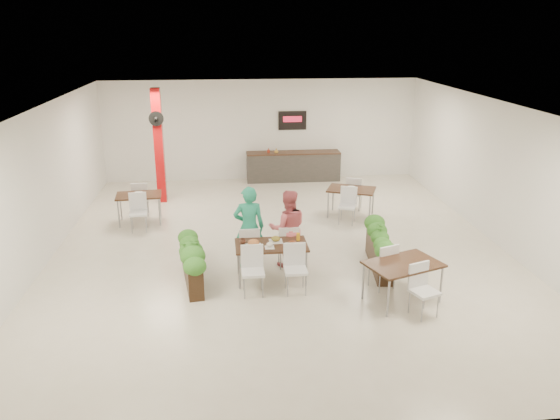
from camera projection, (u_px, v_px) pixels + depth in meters
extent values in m
plane|color=beige|center=(280.00, 248.00, 12.37)|extent=(12.00, 12.00, 0.00)
cube|color=white|center=(261.00, 130.00, 17.51)|extent=(10.00, 0.10, 3.20)
cube|color=white|center=(332.00, 320.00, 6.20)|extent=(10.00, 0.10, 3.20)
cube|color=white|center=(42.00, 186.00, 11.39)|extent=(0.10, 12.00, 3.20)
cube|color=white|center=(500.00, 174.00, 12.33)|extent=(0.10, 12.00, 3.20)
cube|color=white|center=(280.00, 106.00, 11.34)|extent=(10.00, 12.00, 0.04)
cube|color=#B60C0E|center=(159.00, 146.00, 15.16)|extent=(0.25, 0.25, 3.20)
cylinder|color=black|center=(156.00, 119.00, 14.73)|extent=(0.40, 0.06, 0.40)
sphere|color=black|center=(156.00, 119.00, 14.69)|extent=(0.12, 0.12, 0.12)
cube|color=#302D2B|center=(293.00, 167.00, 17.64)|extent=(3.00, 0.60, 0.90)
cube|color=black|center=(293.00, 153.00, 17.49)|extent=(3.00, 0.62, 0.04)
cube|color=black|center=(292.00, 121.00, 17.47)|extent=(0.90, 0.04, 0.60)
cube|color=red|center=(293.00, 119.00, 17.43)|extent=(0.60, 0.02, 0.18)
imported|color=#A02B1A|center=(268.00, 150.00, 17.38)|extent=(0.09, 0.09, 0.19)
imported|color=gold|center=(276.00, 150.00, 17.41)|extent=(0.13, 0.13, 0.17)
cube|color=black|center=(271.00, 245.00, 10.61)|extent=(1.41, 0.81, 0.04)
cylinder|color=gray|center=(240.00, 272.00, 10.34)|extent=(0.04, 0.04, 0.71)
cylinder|color=gray|center=(306.00, 269.00, 10.48)|extent=(0.04, 0.04, 0.71)
cylinder|color=gray|center=(238.00, 257.00, 10.98)|extent=(0.04, 0.04, 0.71)
cylinder|color=gray|center=(301.00, 255.00, 11.12)|extent=(0.04, 0.04, 0.71)
cube|color=white|center=(249.00, 247.00, 11.22)|extent=(0.42, 0.42, 0.05)
cube|color=white|center=(250.00, 240.00, 10.96)|extent=(0.42, 0.04, 0.45)
cylinder|color=gray|center=(257.00, 254.00, 11.48)|extent=(0.02, 0.02, 0.43)
cylinder|color=gray|center=(241.00, 255.00, 11.44)|extent=(0.02, 0.02, 0.43)
cylinder|color=gray|center=(258.00, 261.00, 11.16)|extent=(0.02, 0.02, 0.43)
cylinder|color=gray|center=(242.00, 262.00, 11.12)|extent=(0.02, 0.02, 0.43)
cube|color=white|center=(288.00, 246.00, 11.31)|extent=(0.42, 0.42, 0.05)
cube|color=white|center=(289.00, 238.00, 11.05)|extent=(0.42, 0.04, 0.45)
cylinder|color=gray|center=(295.00, 253.00, 11.56)|extent=(0.02, 0.02, 0.43)
cylinder|color=gray|center=(279.00, 253.00, 11.52)|extent=(0.02, 0.02, 0.43)
cylinder|color=gray|center=(297.00, 259.00, 11.24)|extent=(0.02, 0.02, 0.43)
cylinder|color=gray|center=(281.00, 260.00, 11.20)|extent=(0.02, 0.02, 0.43)
cube|color=white|center=(253.00, 272.00, 10.09)|extent=(0.42, 0.42, 0.05)
cube|color=white|center=(252.00, 256.00, 10.19)|extent=(0.42, 0.04, 0.45)
cylinder|color=gray|center=(244.00, 288.00, 9.99)|extent=(0.02, 0.02, 0.43)
cylinder|color=gray|center=(263.00, 287.00, 10.03)|extent=(0.02, 0.02, 0.43)
cylinder|color=gray|center=(244.00, 280.00, 10.31)|extent=(0.02, 0.02, 0.43)
cylinder|color=gray|center=(261.00, 279.00, 10.35)|extent=(0.02, 0.02, 0.43)
cube|color=white|center=(296.00, 270.00, 10.18)|extent=(0.42, 0.42, 0.05)
cube|color=white|center=(294.00, 254.00, 10.28)|extent=(0.42, 0.04, 0.45)
cylinder|color=gray|center=(288.00, 286.00, 10.07)|extent=(0.02, 0.02, 0.43)
cylinder|color=gray|center=(306.00, 285.00, 10.11)|extent=(0.02, 0.02, 0.43)
cylinder|color=gray|center=(286.00, 278.00, 10.39)|extent=(0.02, 0.02, 0.43)
cylinder|color=gray|center=(303.00, 277.00, 10.43)|extent=(0.02, 0.02, 0.43)
cube|color=white|center=(254.00, 247.00, 10.47)|extent=(0.30, 0.30, 0.01)
ellipsoid|color=#A65A29|center=(254.00, 243.00, 10.45)|extent=(0.22, 0.22, 0.13)
cube|color=white|center=(276.00, 241.00, 10.72)|extent=(0.26, 0.26, 0.01)
ellipsoid|color=orange|center=(276.00, 238.00, 10.71)|extent=(0.18, 0.18, 0.11)
cube|color=white|center=(292.00, 245.00, 10.53)|extent=(0.26, 0.26, 0.01)
ellipsoid|color=#441D0D|center=(292.00, 243.00, 10.51)|extent=(0.16, 0.16, 0.10)
cube|color=white|center=(270.00, 247.00, 10.43)|extent=(0.18, 0.18, 0.01)
ellipsoid|color=white|center=(270.00, 245.00, 10.41)|extent=(0.12, 0.12, 0.07)
cylinder|color=gold|center=(298.00, 237.00, 10.78)|extent=(0.07, 0.07, 0.15)
imported|color=brown|center=(243.00, 241.00, 10.63)|extent=(0.12, 0.12, 0.10)
imported|color=#239976|center=(249.00, 227.00, 11.14)|extent=(0.64, 0.42, 1.74)
imported|color=#DC616B|center=(288.00, 228.00, 11.23)|extent=(0.80, 0.63, 1.64)
cube|color=black|center=(192.00, 269.00, 10.63)|extent=(0.52, 1.69, 0.56)
ellipsoid|color=#275F1B|center=(195.00, 265.00, 9.87)|extent=(0.40, 0.40, 0.32)
ellipsoid|color=#275F1B|center=(193.00, 257.00, 10.19)|extent=(0.40, 0.40, 0.32)
ellipsoid|color=#275F1B|center=(191.00, 250.00, 10.50)|extent=(0.40, 0.40, 0.32)
ellipsoid|color=#275F1B|center=(190.00, 244.00, 10.82)|extent=(0.40, 0.40, 0.32)
ellipsoid|color=#275F1B|center=(188.00, 238.00, 11.13)|extent=(0.40, 0.40, 0.32)
imported|color=#275F1B|center=(191.00, 247.00, 10.48)|extent=(0.33, 0.28, 0.36)
cube|color=black|center=(379.00, 254.00, 11.27)|extent=(0.50, 1.81, 0.59)
ellipsoid|color=#275F1B|center=(386.00, 250.00, 10.43)|extent=(0.40, 0.40, 0.32)
ellipsoid|color=#275F1B|center=(383.00, 242.00, 10.79)|extent=(0.40, 0.40, 0.32)
ellipsoid|color=#275F1B|center=(380.00, 236.00, 11.14)|extent=(0.40, 0.40, 0.32)
ellipsoid|color=#275F1B|center=(377.00, 229.00, 11.49)|extent=(0.40, 0.40, 0.32)
ellipsoid|color=#275F1B|center=(375.00, 223.00, 11.84)|extent=(0.40, 0.40, 0.32)
imported|color=#275F1B|center=(380.00, 232.00, 11.11)|extent=(0.22, 0.22, 0.39)
cube|color=black|center=(139.00, 195.00, 13.74)|extent=(1.17, 0.84, 0.04)
cylinder|color=gray|center=(119.00, 214.00, 13.48)|extent=(0.04, 0.04, 0.71)
cylinder|color=gray|center=(160.00, 212.00, 13.66)|extent=(0.04, 0.04, 0.71)
cylinder|color=gray|center=(121.00, 207.00, 14.06)|extent=(0.04, 0.04, 0.71)
cylinder|color=gray|center=(160.00, 204.00, 14.24)|extent=(0.04, 0.04, 0.71)
cube|color=white|center=(141.00, 199.00, 14.39)|extent=(0.46, 0.46, 0.05)
cube|color=white|center=(140.00, 192.00, 14.13)|extent=(0.42, 0.08, 0.45)
cylinder|color=gray|center=(148.00, 205.00, 14.65)|extent=(0.02, 0.02, 0.43)
cylinder|color=gray|center=(135.00, 206.00, 14.59)|extent=(0.02, 0.02, 0.43)
cylinder|color=gray|center=(148.00, 209.00, 14.33)|extent=(0.02, 0.02, 0.43)
cylinder|color=gray|center=(134.00, 210.00, 14.27)|extent=(0.02, 0.02, 0.43)
cube|color=white|center=(138.00, 213.00, 13.27)|extent=(0.46, 0.46, 0.05)
cube|color=white|center=(138.00, 201.00, 13.37)|extent=(0.42, 0.08, 0.45)
cylinder|color=gray|center=(131.00, 225.00, 13.16)|extent=(0.02, 0.02, 0.43)
cylinder|color=gray|center=(146.00, 224.00, 13.22)|extent=(0.02, 0.02, 0.43)
cylinder|color=gray|center=(132.00, 221.00, 13.47)|extent=(0.02, 0.02, 0.43)
cylinder|color=gray|center=(146.00, 220.00, 13.53)|extent=(0.02, 0.02, 0.43)
imported|color=white|center=(138.00, 193.00, 13.72)|extent=(0.22, 0.22, 0.05)
cube|color=black|center=(351.00, 189.00, 14.22)|extent=(1.41, 1.19, 0.04)
cylinder|color=gray|center=(328.00, 205.00, 14.17)|extent=(0.04, 0.04, 0.71)
cylinder|color=gray|center=(370.00, 209.00, 13.89)|extent=(0.04, 0.04, 0.71)
cylinder|color=gray|center=(333.00, 198.00, 14.79)|extent=(0.04, 0.04, 0.71)
cylinder|color=gray|center=(373.00, 201.00, 14.51)|extent=(0.04, 0.04, 0.71)
cube|color=white|center=(354.00, 193.00, 14.86)|extent=(0.55, 0.55, 0.05)
cube|color=white|center=(354.00, 186.00, 14.60)|extent=(0.40, 0.19, 0.45)
cylinder|color=gray|center=(361.00, 200.00, 15.04)|extent=(0.02, 0.02, 0.43)
cylinder|color=gray|center=(349.00, 199.00, 15.13)|extent=(0.02, 0.02, 0.43)
cylinder|color=gray|center=(359.00, 204.00, 14.73)|extent=(0.02, 0.02, 0.43)
cylinder|color=gray|center=(347.00, 203.00, 14.82)|extent=(0.02, 0.02, 0.43)
cube|color=white|center=(347.00, 207.00, 13.76)|extent=(0.55, 0.55, 0.05)
cube|color=white|center=(349.00, 195.00, 13.86)|extent=(0.40, 0.19, 0.45)
cylinder|color=gray|center=(339.00, 217.00, 13.73)|extent=(0.02, 0.02, 0.43)
cylinder|color=gray|center=(352.00, 218.00, 13.64)|extent=(0.02, 0.02, 0.43)
cylinder|color=gray|center=(341.00, 213.00, 14.04)|extent=(0.02, 0.02, 0.43)
cylinder|color=gray|center=(354.00, 214.00, 13.95)|extent=(0.02, 0.02, 0.43)
imported|color=white|center=(351.00, 188.00, 14.21)|extent=(0.22, 0.22, 0.05)
cube|color=black|center=(403.00, 264.00, 9.77)|extent=(1.52, 1.27, 0.04)
cylinder|color=gray|center=(388.00, 299.00, 9.32)|extent=(0.04, 0.04, 0.71)
cylinder|color=gray|center=(441.00, 285.00, 9.82)|extent=(0.04, 0.04, 0.71)
cylinder|color=gray|center=(363.00, 281.00, 9.95)|extent=(0.04, 0.04, 0.71)
cylinder|color=gray|center=(414.00, 269.00, 10.45)|extent=(0.04, 0.04, 0.71)
cube|color=white|center=(382.00, 266.00, 10.37)|extent=(0.54, 0.54, 0.05)
cube|color=white|center=(389.00, 257.00, 10.13)|extent=(0.41, 0.19, 0.45)
cylinder|color=gray|center=(383.00, 272.00, 10.66)|extent=(0.02, 0.02, 0.43)
cylinder|color=gray|center=(369.00, 275.00, 10.51)|extent=(0.02, 0.02, 0.43)
cylinder|color=gray|center=(394.00, 279.00, 10.37)|extent=(0.02, 0.02, 0.43)
cylinder|color=gray|center=(380.00, 282.00, 10.23)|extent=(0.02, 0.02, 0.43)
cube|color=white|center=(425.00, 292.00, 9.35)|extent=(0.54, 0.54, 0.05)
cube|color=white|center=(418.00, 274.00, 9.43)|extent=(0.41, 0.19, 0.45)
cylinder|color=gray|center=(422.00, 311.00, 9.21)|extent=(0.02, 0.02, 0.43)
cylinder|color=gray|center=(438.00, 306.00, 9.35)|extent=(0.02, 0.02, 0.43)
cylinder|color=gray|center=(409.00, 302.00, 9.50)|extent=(0.02, 0.02, 0.43)
cylinder|color=gray|center=(424.00, 298.00, 9.64)|extent=(0.02, 0.02, 0.43)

